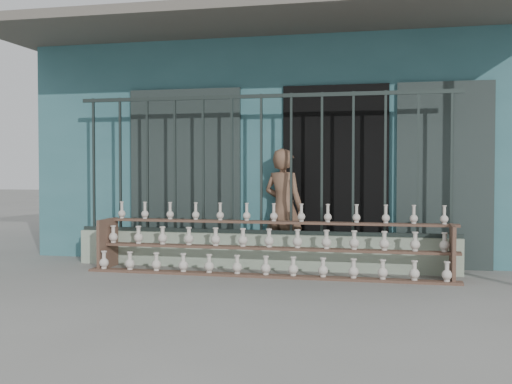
# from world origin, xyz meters

# --- Properties ---
(ground) EXTENTS (60.00, 60.00, 0.00)m
(ground) POSITION_xyz_m (0.00, 0.00, 0.00)
(ground) COLOR slate
(workshop_building) EXTENTS (7.40, 6.60, 3.21)m
(workshop_building) POSITION_xyz_m (0.00, 4.23, 1.62)
(workshop_building) COLOR #32646B
(workshop_building) RESTS_ON ground
(parapet_wall) EXTENTS (5.00, 0.20, 0.45)m
(parapet_wall) POSITION_xyz_m (0.00, 1.30, 0.23)
(parapet_wall) COLOR #97A991
(parapet_wall) RESTS_ON ground
(security_fence) EXTENTS (5.00, 0.04, 1.80)m
(security_fence) POSITION_xyz_m (-0.00, 1.30, 1.35)
(security_fence) COLOR #283330
(security_fence) RESTS_ON parapet_wall
(shelf_rack) EXTENTS (4.50, 0.68, 0.85)m
(shelf_rack) POSITION_xyz_m (0.19, 0.88, 0.36)
(shelf_rack) COLOR brown
(shelf_rack) RESTS_ON ground
(elderly_woman) EXTENTS (0.67, 0.56, 1.55)m
(elderly_woman) POSITION_xyz_m (0.24, 1.57, 0.78)
(elderly_woman) COLOR brown
(elderly_woman) RESTS_ON ground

